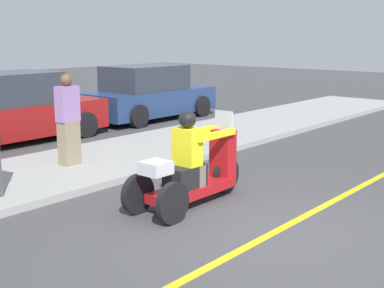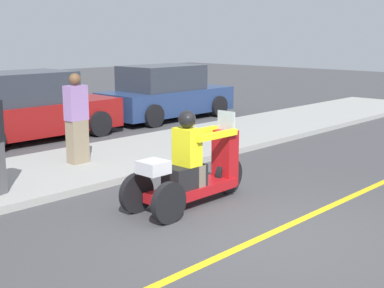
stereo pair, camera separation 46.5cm
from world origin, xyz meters
The scene contains 7 objects.
ground_plane centered at (0.00, 0.00, 0.00)m, with size 60.00×60.00×0.00m, color #424244.
lane_stripe centered at (0.24, 0.00, 0.00)m, with size 24.00×0.12×0.01m.
sidewalk_strip centered at (0.00, 4.60, 0.06)m, with size 28.00×2.80×0.12m.
motorcycle_trike centered at (0.25, 1.56, 0.52)m, with size 2.24×0.76×1.44m.
spectator_with_child centered at (0.34, 4.63, 0.94)m, with size 0.41×0.26×1.69m.
parked_car_lot_far centered at (1.12, 7.90, 0.77)m, with size 4.41×1.99×1.64m.
parked_car_lot_right centered at (5.74, 7.86, 0.75)m, with size 4.21×1.95×1.61m.
Camera 1 is at (-5.65, -3.39, 2.52)m, focal length 50.00 mm.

